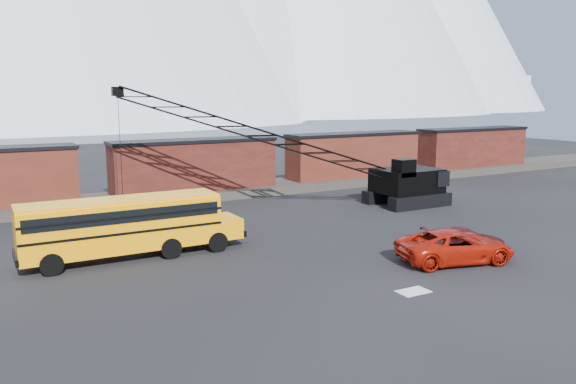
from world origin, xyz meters
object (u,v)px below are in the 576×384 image
crawler_crane (273,139)px  school_bus (129,225)px  maroon_suv (465,240)px  red_pickup (456,246)px

crawler_crane → school_bus: bearing=-152.2°
school_bus → maroon_suv: school_bus is taller
school_bus → red_pickup: school_bus is taller
school_bus → red_pickup: 16.89m
maroon_suv → red_pickup: bearing=145.4°
school_bus → crawler_crane: (11.70, 6.17, 3.56)m
maroon_suv → crawler_crane: (-4.48, 13.91, 4.69)m
maroon_suv → crawler_crane: 15.35m
crawler_crane → red_pickup: bearing=-80.0°
school_bus → crawler_crane: size_ratio=0.49×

